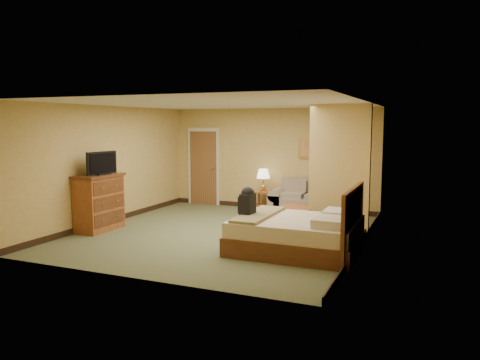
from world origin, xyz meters
The scene contains 17 objects.
floor centered at (0.00, 0.00, 0.00)m, with size 6.00×6.00×0.00m, color #565B3B.
ceiling centered at (0.00, 0.00, 2.60)m, with size 6.00×6.00×0.00m, color white.
back_wall centered at (0.00, 3.00, 1.30)m, with size 5.50×0.02×2.60m, color tan.
left_wall centered at (-2.75, 0.00, 1.30)m, with size 0.02×6.00×2.60m, color tan.
right_wall centered at (2.75, 0.00, 1.30)m, with size 0.02×6.00×2.60m, color tan.
partition centered at (2.15, 0.93, 1.30)m, with size 1.20×0.15×2.60m, color tan.
door centered at (-1.95, 2.96, 1.03)m, with size 0.94×0.16×2.10m.
baseboard centered at (0.00, 2.99, 0.06)m, with size 5.50×0.02×0.12m, color black.
loveseat centered at (1.05, 2.57, 0.28)m, with size 1.72×0.80×0.87m.
side_table centered at (-0.10, 2.65, 0.34)m, with size 0.47×0.47×0.52m.
table_lamp centered at (-0.10, 2.65, 0.94)m, with size 0.34×0.34×0.56m.
coffee_table centered at (1.25, 1.05, 0.33)m, with size 0.76×0.76×0.46m.
wall_picture centered at (1.05, 2.97, 1.60)m, with size 0.67×0.04×0.52m.
dresser centered at (-2.48, -0.73, 0.59)m, with size 0.58×1.10×1.17m.
tv centered at (-2.38, -0.73, 1.39)m, with size 0.23×0.78×0.47m.
bed centered at (1.81, -0.72, 0.32)m, with size 2.14×1.81×1.17m.
backpack centered at (0.88, -0.82, 0.85)m, with size 0.24×0.31×0.52m.
Camera 1 is at (3.94, -8.40, 2.21)m, focal length 35.00 mm.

